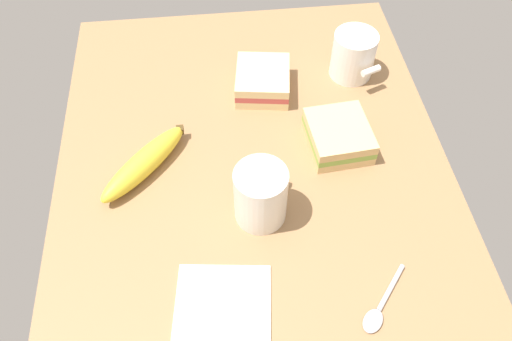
# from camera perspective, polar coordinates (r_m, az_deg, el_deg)

# --- Properties ---
(tabletop) EXTENTS (0.90, 0.64, 0.02)m
(tabletop) POSITION_cam_1_polar(r_m,az_deg,el_deg) (0.80, 0.00, -1.73)
(tabletop) COLOR #936D47
(tabletop) RESTS_ON ground
(coffee_mug_black) EXTENTS (0.10, 0.08, 0.10)m
(coffee_mug_black) POSITION_cam_1_polar(r_m,az_deg,el_deg) (0.71, 0.32, -2.81)
(coffee_mug_black) COLOR silver
(coffee_mug_black) RESTS_ON tabletop
(coffee_mug_milky) EXTENTS (0.10, 0.08, 0.09)m
(coffee_mug_milky) POSITION_cam_1_polar(r_m,az_deg,el_deg) (0.95, 11.16, 12.96)
(coffee_mug_milky) COLOR white
(coffee_mug_milky) RESTS_ON tabletop
(sandwich_main) EXTENTS (0.12, 0.11, 0.04)m
(sandwich_main) POSITION_cam_1_polar(r_m,az_deg,el_deg) (0.83, 9.47, 3.92)
(sandwich_main) COLOR #DBB77A
(sandwich_main) RESTS_ON tabletop
(sandwich_side) EXTENTS (0.12, 0.11, 0.04)m
(sandwich_side) POSITION_cam_1_polar(r_m,az_deg,el_deg) (0.91, 0.77, 10.31)
(sandwich_side) COLOR beige
(sandwich_side) RESTS_ON tabletop
(banana) EXTENTS (0.16, 0.15, 0.04)m
(banana) POSITION_cam_1_polar(r_m,az_deg,el_deg) (0.81, -12.76, 0.86)
(banana) COLOR yellow
(banana) RESTS_ON tabletop
(spoon) EXTENTS (0.10, 0.09, 0.01)m
(spoon) POSITION_cam_1_polar(r_m,az_deg,el_deg) (0.70, 14.04, -15.19)
(spoon) COLOR silver
(spoon) RESTS_ON tabletop
(paper_napkin) EXTENTS (0.14, 0.14, 0.00)m
(paper_napkin) POSITION_cam_1_polar(r_m,az_deg,el_deg) (0.69, -3.87, -15.67)
(paper_napkin) COLOR white
(paper_napkin) RESTS_ON tabletop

